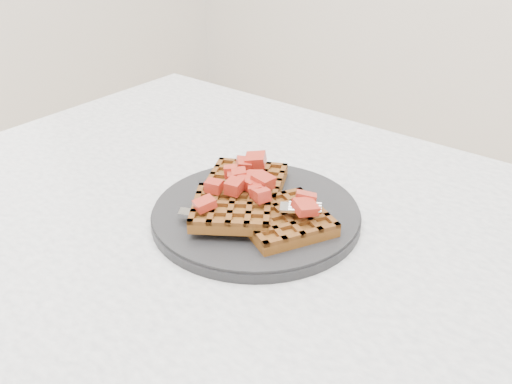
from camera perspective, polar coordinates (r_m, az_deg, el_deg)
table at (r=0.73m, az=3.62°, el=-13.95°), size 1.20×0.80×0.75m
plate at (r=0.72m, az=-0.00°, el=-2.23°), size 0.26×0.26×0.02m
waffles at (r=0.70m, az=-0.18°, el=-1.03°), size 0.23×0.20×0.03m
strawberry_pile at (r=0.69m, az=-0.00°, el=1.01°), size 0.15×0.15×0.02m
fork at (r=0.68m, az=0.39°, el=-2.78°), size 0.17×0.12×0.02m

